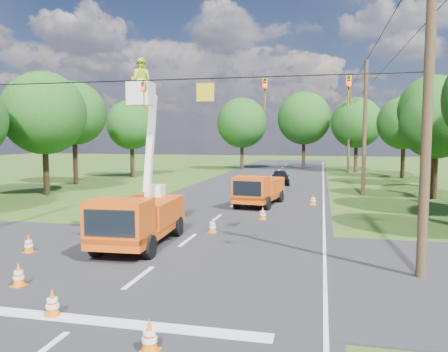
% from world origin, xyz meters
% --- Properties ---
extents(ground, '(140.00, 140.00, 0.00)m').
position_xyz_m(ground, '(0.00, 20.00, 0.00)').
color(ground, '#285218').
rests_on(ground, ground).
extents(road_main, '(12.00, 100.00, 0.06)m').
position_xyz_m(road_main, '(0.00, 20.00, 0.00)').
color(road_main, black).
rests_on(road_main, ground).
extents(road_cross, '(56.00, 10.00, 0.07)m').
position_xyz_m(road_cross, '(0.00, 2.00, 0.00)').
color(road_cross, black).
rests_on(road_cross, ground).
extents(stop_bar, '(9.00, 0.45, 0.02)m').
position_xyz_m(stop_bar, '(0.00, -3.20, 0.00)').
color(stop_bar, silver).
rests_on(stop_bar, ground).
extents(edge_line, '(0.12, 90.00, 0.02)m').
position_xyz_m(edge_line, '(5.60, 20.00, 0.00)').
color(edge_line, silver).
rests_on(edge_line, ground).
extents(bucket_truck, '(2.52, 5.85, 7.46)m').
position_xyz_m(bucket_truck, '(-1.61, 3.72, 1.60)').
color(bucket_truck, '#C9420E').
rests_on(bucket_truck, ground).
extents(second_truck, '(2.74, 5.61, 2.02)m').
position_xyz_m(second_truck, '(1.58, 14.95, 1.05)').
color(second_truck, '#C9420E').
rests_on(second_truck, ground).
extents(ground_worker, '(0.70, 0.59, 1.64)m').
position_xyz_m(ground_worker, '(-1.83, 3.05, 0.82)').
color(ground_worker, '#FF6015').
rests_on(ground_worker, ground).
extents(distant_car, '(2.03, 4.07, 1.33)m').
position_xyz_m(distant_car, '(1.73, 27.84, 0.67)').
color(distant_car, black).
rests_on(distant_car, ground).
extents(traffic_cone_0, '(0.38, 0.38, 0.71)m').
position_xyz_m(traffic_cone_0, '(-0.86, -3.16, 0.36)').
color(traffic_cone_0, orange).
rests_on(traffic_cone_0, ground).
extents(traffic_cone_1, '(0.38, 0.38, 0.71)m').
position_xyz_m(traffic_cone_1, '(2.11, -4.29, 0.36)').
color(traffic_cone_1, orange).
rests_on(traffic_cone_1, ground).
extents(traffic_cone_2, '(0.38, 0.38, 0.71)m').
position_xyz_m(traffic_cone_2, '(0.64, 6.71, 0.36)').
color(traffic_cone_2, orange).
rests_on(traffic_cone_2, ground).
extents(traffic_cone_3, '(0.38, 0.38, 0.71)m').
position_xyz_m(traffic_cone_3, '(2.45, 10.34, 0.36)').
color(traffic_cone_3, orange).
rests_on(traffic_cone_3, ground).
extents(traffic_cone_4, '(0.38, 0.38, 0.71)m').
position_xyz_m(traffic_cone_4, '(-5.28, 1.88, 0.36)').
color(traffic_cone_4, orange).
rests_on(traffic_cone_4, ground).
extents(traffic_cone_7, '(0.38, 0.38, 0.71)m').
position_xyz_m(traffic_cone_7, '(4.94, 15.97, 0.36)').
color(traffic_cone_7, orange).
rests_on(traffic_cone_7, ground).
extents(traffic_cone_8, '(0.38, 0.38, 0.71)m').
position_xyz_m(traffic_cone_8, '(-3.12, -1.46, 0.36)').
color(traffic_cone_8, orange).
rests_on(traffic_cone_8, ground).
extents(pole_right_near, '(1.80, 0.30, 10.00)m').
position_xyz_m(pole_right_near, '(8.50, 2.00, 5.11)').
color(pole_right_near, '#4C3823').
rests_on(pole_right_near, ground).
extents(pole_right_mid, '(1.80, 0.30, 10.00)m').
position_xyz_m(pole_right_mid, '(8.50, 22.00, 5.11)').
color(pole_right_mid, '#4C3823').
rests_on(pole_right_mid, ground).
extents(pole_right_far, '(1.80, 0.30, 10.00)m').
position_xyz_m(pole_right_far, '(8.50, 42.00, 5.11)').
color(pole_right_far, '#4C3823').
rests_on(pole_right_far, ground).
extents(signal_span, '(18.00, 0.29, 1.07)m').
position_xyz_m(signal_span, '(2.23, 1.99, 5.88)').
color(signal_span, black).
rests_on(signal_span, ground).
extents(tree_left_d, '(6.20, 6.20, 9.24)m').
position_xyz_m(tree_left_d, '(-15.00, 17.00, 6.12)').
color(tree_left_d, '#382616').
rests_on(tree_left_d, ground).
extents(tree_left_e, '(5.80, 5.80, 9.41)m').
position_xyz_m(tree_left_e, '(-16.80, 24.00, 6.49)').
color(tree_left_e, '#382616').
rests_on(tree_left_e, ground).
extents(tree_left_f, '(5.40, 5.40, 8.40)m').
position_xyz_m(tree_left_f, '(-14.80, 32.00, 5.69)').
color(tree_left_f, '#382616').
rests_on(tree_left_f, ground).
extents(tree_right_c, '(5.00, 5.00, 7.83)m').
position_xyz_m(tree_right_c, '(13.20, 21.00, 5.31)').
color(tree_right_c, '#382616').
rests_on(tree_right_c, ground).
extents(tree_right_d, '(6.00, 6.00, 9.70)m').
position_xyz_m(tree_right_d, '(14.80, 29.00, 6.68)').
color(tree_right_d, '#382616').
rests_on(tree_right_d, ground).
extents(tree_right_e, '(5.60, 5.60, 8.63)m').
position_xyz_m(tree_right_e, '(13.80, 37.00, 5.81)').
color(tree_right_e, '#382616').
rests_on(tree_right_e, ground).
extents(tree_far_a, '(6.60, 6.60, 9.50)m').
position_xyz_m(tree_far_a, '(-5.00, 45.00, 6.19)').
color(tree_far_a, '#382616').
rests_on(tree_far_a, ground).
extents(tree_far_b, '(7.00, 7.00, 10.32)m').
position_xyz_m(tree_far_b, '(3.00, 47.00, 6.81)').
color(tree_far_b, '#382616').
rests_on(tree_far_b, ground).
extents(tree_far_c, '(6.20, 6.20, 9.18)m').
position_xyz_m(tree_far_c, '(9.50, 44.00, 6.06)').
color(tree_far_c, '#382616').
rests_on(tree_far_c, ground).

